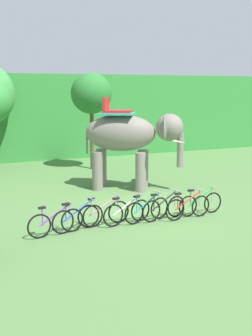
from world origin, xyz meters
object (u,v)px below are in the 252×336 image
object	(u,v)px
bike_purple	(56,222)
bike_black	(164,208)
bike_teal	(147,210)
bike_pink	(104,213)
elephant	(129,137)
bike_green	(200,203)
tree_right	(91,94)
bike_blue	(78,218)
bike_red	(188,207)
bike_white	(127,212)

from	to	relation	value
bike_purple	bike_black	xyz separation A→B (m)	(3.52, 0.06, 0.00)
bike_teal	bike_pink	bearing A→B (deg)	171.37
elephant	bike_green	xyz separation A→B (m)	(0.78, -4.22, -1.82)
tree_right	bike_teal	distance (m)	9.64
tree_right	bike_teal	size ratio (longest dim) A/B	2.91
bike_blue	bike_black	world-z (taller)	same
elephant	bike_teal	xyz separation A→B (m)	(-1.17, -4.16, -1.82)
tree_right	bike_purple	xyz separation A→B (m)	(-4.10, -9.01, -3.47)
bike_blue	bike_red	xyz separation A→B (m)	(3.59, -0.28, 0.00)
bike_teal	bike_blue	bearing A→B (deg)	179.26
bike_purple	bike_red	distance (m)	4.28
tree_right	bike_blue	world-z (taller)	tree_right
bike_purple	bike_pink	distance (m)	1.59
bike_blue	bike_pink	world-z (taller)	same
bike_white	bike_red	xyz separation A→B (m)	(2.02, -0.27, 0.00)
bike_blue	bike_black	bearing A→B (deg)	-1.25
tree_right	bike_red	world-z (taller)	tree_right
bike_teal	bike_red	distance (m)	1.37
bike_green	bike_white	bearing A→B (deg)	178.33
bike_blue	bike_white	world-z (taller)	same
bike_black	bike_blue	bearing A→B (deg)	178.75
bike_black	bike_green	world-z (taller)	same
elephant	bike_white	xyz separation A→B (m)	(-1.84, -4.14, -1.82)
bike_green	bike_teal	bearing A→B (deg)	178.38
tree_right	bike_blue	xyz separation A→B (m)	(-3.40, -8.89, -3.47)
bike_purple	bike_teal	xyz separation A→B (m)	(2.93, 0.09, 0.00)
bike_purple	bike_green	xyz separation A→B (m)	(4.88, 0.04, 0.00)
bike_purple	bike_green	world-z (taller)	same
bike_pink	bike_teal	xyz separation A→B (m)	(1.37, -0.21, 0.00)
tree_right	bike_pink	world-z (taller)	tree_right
tree_right	bike_green	size ratio (longest dim) A/B	2.87
bike_white	bike_blue	bearing A→B (deg)	179.71
elephant	bike_white	distance (m)	4.88
bike_red	bike_black	bearing A→B (deg)	164.03
bike_pink	bike_white	xyz separation A→B (m)	(0.70, -0.19, 0.00)
elephant	bike_red	size ratio (longest dim) A/B	2.36
bike_blue	tree_right	bearing A→B (deg)	69.05
tree_right	bike_black	bearing A→B (deg)	-93.71
bike_teal	bike_black	size ratio (longest dim) A/B	1.00
bike_blue	bike_red	size ratio (longest dim) A/B	0.98
bike_purple	elephant	bearing A→B (deg)	46.08
bike_red	bike_purple	bearing A→B (deg)	177.86
bike_white	bike_teal	world-z (taller)	same
bike_purple	bike_red	size ratio (longest dim) A/B	0.99
tree_right	elephant	xyz separation A→B (m)	(0.00, -4.76, -1.65)
bike_pink	bike_black	world-z (taller)	same
elephant	bike_blue	size ratio (longest dim) A/B	2.39
bike_blue	bike_black	distance (m)	2.82
bike_blue	bike_red	distance (m)	3.60
bike_black	bike_green	size ratio (longest dim) A/B	0.99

